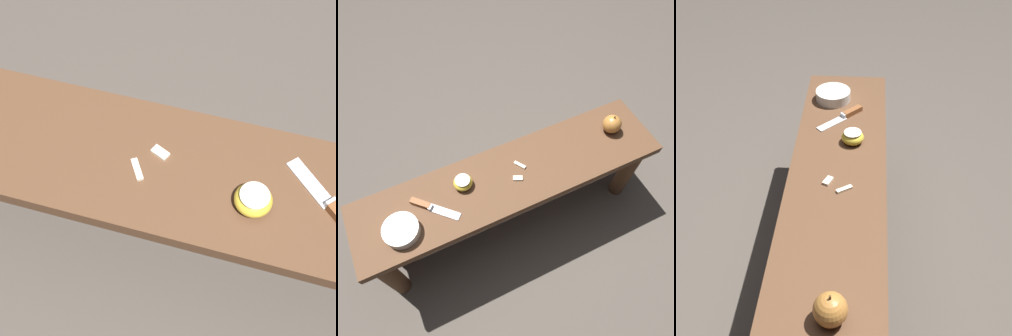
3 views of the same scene
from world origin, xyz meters
The scene contains 6 objects.
ground_plane centered at (0.00, 0.00, 0.00)m, with size 8.00×8.00×0.00m, color #4C443D.
wooden_bench centered at (0.00, 0.00, 0.35)m, with size 1.35×0.32×0.45m.
knife centered at (-0.36, 0.01, 0.46)m, with size 0.17×0.17×0.02m.
apple_cut centered at (-0.20, 0.04, 0.47)m, with size 0.08×0.08×0.04m.
apple_slice_near_knife centered at (0.02, -0.03, 0.46)m, with size 0.04×0.04×0.01m.
apple_slice_center centered at (0.06, 0.03, 0.46)m, with size 0.04×0.05×0.01m.
Camera 1 is at (-0.14, 0.49, 1.33)m, focal length 50.00 mm.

